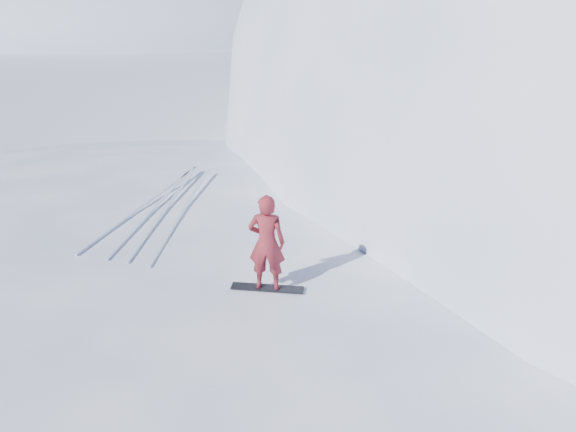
% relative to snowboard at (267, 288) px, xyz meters
% --- Properties ---
extents(ground, '(400.00, 400.00, 0.00)m').
position_rel_snowboard_xyz_m(ground, '(-2.40, -2.21, -2.41)').
color(ground, white).
rests_on(ground, ground).
extents(near_ridge, '(36.00, 28.00, 4.80)m').
position_rel_snowboard_xyz_m(near_ridge, '(-1.40, 0.79, -2.41)').
color(near_ridge, white).
rests_on(near_ridge, ground).
extents(wind_bumps, '(16.00, 14.40, 1.00)m').
position_rel_snowboard_xyz_m(wind_bumps, '(-2.96, -0.09, -2.41)').
color(wind_bumps, white).
rests_on(wind_bumps, ground).
extents(snowboard, '(1.40, 0.62, 0.02)m').
position_rel_snowboard_xyz_m(snowboard, '(0.00, 0.00, 0.00)').
color(snowboard, black).
rests_on(snowboard, near_ridge).
extents(snowboarder, '(0.78, 0.62, 1.88)m').
position_rel_snowboard_xyz_m(snowboarder, '(0.00, 0.00, 0.95)').
color(snowboarder, maroon).
rests_on(snowboarder, snowboard).
extents(board_tracks, '(2.48, 5.98, 0.04)m').
position_rel_snowboard_xyz_m(board_tracks, '(-4.08, 2.68, 0.01)').
color(board_tracks, silver).
rests_on(board_tracks, ground).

